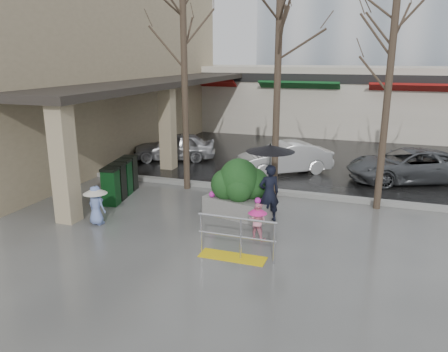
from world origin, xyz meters
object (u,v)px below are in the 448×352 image
Objects in this scene: child_blue at (96,201)px; car_a at (175,146)px; child_pink at (257,219)px; tree_midwest at (279,35)px; woman at (270,173)px; news_boxes at (121,179)px; handrail at (235,243)px; tree_west at (184,41)px; car_b at (284,158)px; planter at (240,189)px; tree_mideast at (392,47)px; car_c at (408,165)px.

car_a is at bearing -69.77° from child_blue.
car_a reaches higher than child_pink.
woman is at bearing -81.09° from tree_midwest.
handrail is at bearing -42.79° from news_boxes.
news_boxes is at bearing -40.78° from woman.
tree_west is 6.37m from car_a.
child_pink is at bearing -30.87° from news_boxes.
tree_midwest is (3.20, 0.00, 0.15)m from tree_west.
news_boxes is (-5.28, 1.94, 0.05)m from child_pink.
tree_west is 6.78m from child_pink.
car_b is at bearing 62.84° from car_a.
tree_midwest is at bearing 73.53° from planter.
news_boxes is at bearing 147.93° from handrail.
planter is 4.33m from news_boxes.
child_blue is at bearing -151.76° from tree_mideast.
handrail is 10.40m from car_a.
tree_midwest is 1.83× the size of car_b.
tree_west is at bearing 32.86° from news_boxes.
planter is 7.71m from car_a.
tree_midwest is 3.32m from tree_mideast.
planter is (-0.76, 2.78, 0.46)m from handrail.
tree_midwest reaches higher than tree_west.
child_blue is at bearing -84.32° from news_boxes.
planter is (3.60, 2.01, 0.15)m from child_blue.
tree_west is at bearing 10.72° from car_a.
car_b is at bearing 36.23° from news_boxes.
car_c is at bearing 18.54° from news_boxes.
tree_west is (-3.36, 4.80, 4.71)m from handrail.
woman is 0.50× the size of car_c.
child_blue is at bearing 169.95° from handrail.
tree_midwest is 7.27m from car_c.
child_blue is 0.25× the size of car_c.
child_blue is at bearing -136.20° from tree_midwest.
tree_mideast is 5.03m from woman.
tree_mideast reaches higher than planter.
car_b and car_c have the same top height.
car_a reaches higher than handrail.
tree_west is 5.55m from woman.
planter is (-3.90, -2.02, -4.03)m from tree_mideast.
woman is (0.19, 2.60, 1.06)m from handrail.
child_blue is at bearing 14.87° from child_pink.
woman is 1.62m from child_pink.
handrail is 1.27m from child_pink.
woman is at bearing -11.16° from planter.
car_a is at bearing 123.20° from handrail.
tree_midwest is 4.88m from planter.
child_pink is 0.46× the size of planter.
car_c is (4.95, 5.58, -0.20)m from planter.
tree_midwest reaches higher than news_boxes.
car_b is at bearing 138.11° from tree_mideast.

